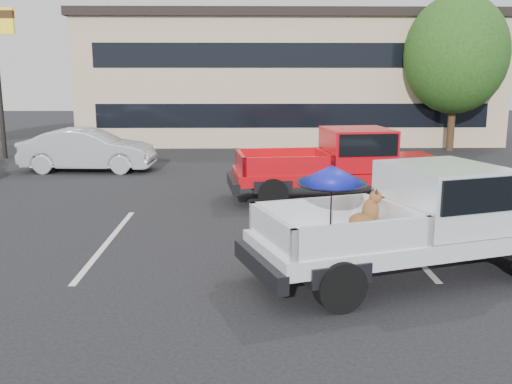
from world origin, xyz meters
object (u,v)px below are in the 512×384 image
at_px(tree_right, 456,54).
at_px(silver_pickup, 430,214).
at_px(tree_back, 353,56).
at_px(silver_sedan, 88,150).
at_px(red_pickup, 350,161).

bearing_deg(tree_right, silver_pickup, -110.76).
bearing_deg(tree_right, tree_back, 110.56).
relative_size(tree_right, silver_sedan, 1.48).
xyz_separation_m(tree_right, tree_back, (-3.00, 8.00, 0.20)).
xyz_separation_m(tree_back, red_pickup, (-3.31, -17.93, -3.36)).
xyz_separation_m(silver_pickup, red_pickup, (-0.24, 6.08, 0.00)).
bearing_deg(red_pickup, tree_back, 73.26).
bearing_deg(red_pickup, silver_sedan, 144.56).
height_order(tree_right, silver_pickup, tree_right).
height_order(silver_pickup, silver_sedan, silver_pickup).
relative_size(tree_right, red_pickup, 1.12).
xyz_separation_m(tree_back, silver_sedan, (-11.72, -13.24, -3.66)).
bearing_deg(silver_sedan, tree_right, -68.03).
bearing_deg(tree_back, silver_pickup, -97.28).
relative_size(silver_pickup, red_pickup, 1.00).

